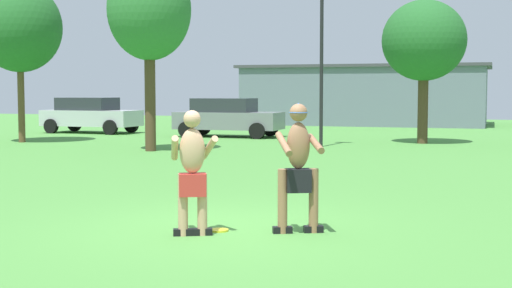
{
  "coord_description": "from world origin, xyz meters",
  "views": [
    {
      "loc": [
        3.51,
        -9.26,
        1.92
      ],
      "look_at": [
        0.41,
        0.18,
        1.17
      ],
      "focal_mm": 50.79,
      "sensor_mm": 36.0,
      "label": 1
    }
  ],
  "objects": [
    {
      "name": "player_with_cap",
      "position": [
        1.05,
        0.04,
        0.96
      ],
      "size": [
        0.76,
        0.74,
        1.75
      ],
      "color": "black",
      "rests_on": "ground_plane"
    },
    {
      "name": "ground_plane",
      "position": [
        0.0,
        0.0,
        0.0
      ],
      "size": [
        80.0,
        80.0,
        0.0
      ],
      "primitive_type": "plane",
      "color": "#4C8E3D"
    },
    {
      "name": "outbuilding_behind_lot",
      "position": [
        -3.3,
        31.68,
        1.64
      ],
      "size": [
        13.44,
        7.27,
        3.27
      ],
      "color": "slate",
      "rests_on": "ground_plane"
    },
    {
      "name": "player_in_red",
      "position": [
        -0.23,
        -0.55,
        0.87
      ],
      "size": [
        0.77,
        0.69,
        1.65
      ],
      "color": "black",
      "rests_on": "ground_plane"
    },
    {
      "name": "tree_near_building",
      "position": [
        -6.72,
        11.27,
        4.37
      ],
      "size": [
        2.61,
        2.61,
        5.99
      ],
      "color": "#4C3823",
      "rests_on": "ground_plane"
    },
    {
      "name": "car_gray_mid_lot",
      "position": [
        -6.82,
        18.5,
        0.82
      ],
      "size": [
        4.31,
        2.05,
        1.58
      ],
      "color": "slate",
      "rests_on": "ground_plane"
    },
    {
      "name": "car_silver_near_post",
      "position": [
        -13.61,
        19.16,
        0.82
      ],
      "size": [
        4.35,
        2.13,
        1.58
      ],
      "color": "silver",
      "rests_on": "ground_plane"
    },
    {
      "name": "tree_behind_players",
      "position": [
        1.12,
        17.23,
        3.65
      ],
      "size": [
        2.98,
        2.98,
        5.12
      ],
      "color": "#4C3823",
      "rests_on": "ground_plane"
    },
    {
      "name": "lamp_post",
      "position": [
        -2.01,
        14.62,
        3.51
      ],
      "size": [
        0.6,
        0.24,
        5.72
      ],
      "color": "black",
      "rests_on": "ground_plane"
    },
    {
      "name": "tree_right_field",
      "position": [
        -12.93,
        13.25,
        4.18
      ],
      "size": [
        3.05,
        3.05,
        5.83
      ],
      "color": "brown",
      "rests_on": "ground_plane"
    },
    {
      "name": "frisbee",
      "position": [
        0.0,
        -0.18,
        0.01
      ],
      "size": [
        0.26,
        0.26,
        0.03
      ],
      "primitive_type": "cylinder",
      "color": "yellow",
      "rests_on": "ground_plane"
    }
  ]
}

